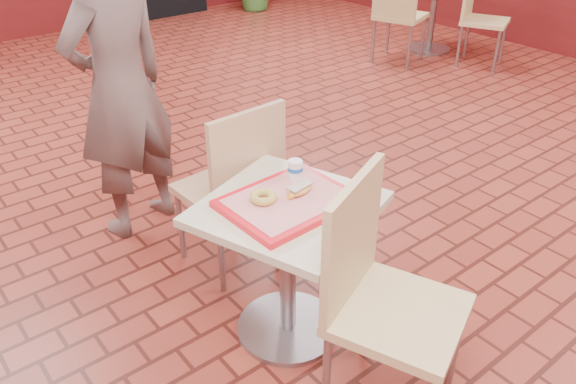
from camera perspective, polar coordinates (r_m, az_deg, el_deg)
wainscot_band at (r=3.52m, az=4.55°, el=7.51°), size 8.00×10.00×1.00m
main_table at (r=2.39m, az=0.00°, el=-5.84°), size 0.65×0.65×0.69m
chair_main_front at (r=2.09m, az=9.32°, el=-9.82°), size 0.58×0.58×0.97m
chair_main_back at (r=2.77m, az=-5.37°, el=1.00°), size 0.45×0.45×0.93m
customer at (r=3.12m, az=-16.68°, el=10.15°), size 0.70×0.54×1.70m
serving_tray at (r=2.26m, az=0.00°, el=-0.98°), size 0.50×0.39×0.03m
ring_donut at (r=2.22m, az=-2.51°, el=-0.50°), size 0.14×0.14×0.03m
long_john_donut at (r=2.27m, az=1.19°, el=0.23°), size 0.14×0.08×0.04m
paper_cup at (r=2.37m, az=0.73°, el=2.34°), size 0.06×0.06×0.08m
second_table at (r=6.65m, az=14.58°, el=17.74°), size 0.67×0.67×0.71m
chair_second_left at (r=6.08m, az=11.15°, el=17.75°), size 0.59×0.59×1.00m
chair_second_front at (r=6.29m, az=18.78°, el=16.88°), size 0.58×0.58×0.94m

